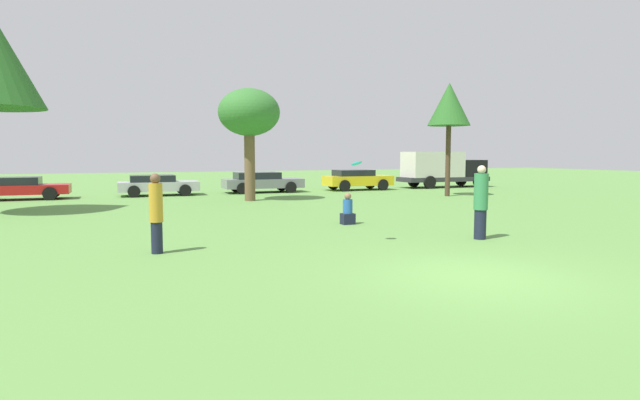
{
  "coord_description": "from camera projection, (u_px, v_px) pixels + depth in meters",
  "views": [
    {
      "loc": [
        -6.15,
        -7.5,
        2.23
      ],
      "look_at": [
        -1.19,
        4.65,
        1.07
      ],
      "focal_mm": 28.81,
      "sensor_mm": 36.0,
      "label": 1
    }
  ],
  "objects": [
    {
      "name": "tree_1",
      "position": [
        249.0,
        115.0,
        24.49
      ],
      "size": [
        2.95,
        2.95,
        5.37
      ],
      "color": "brown",
      "rests_on": "ground"
    },
    {
      "name": "frisbee",
      "position": [
        357.0,
        163.0,
        12.68
      ],
      "size": [
        0.28,
        0.26,
        0.14
      ],
      "color": "#19B2D8"
    },
    {
      "name": "ground_plane",
      "position": [
        475.0,
        276.0,
        9.43
      ],
      "size": [
        120.0,
        120.0,
        0.0
      ],
      "primitive_type": "plane",
      "color": "#5B8E42"
    },
    {
      "name": "bystander_sitting",
      "position": [
        348.0,
        211.0,
        16.43
      ],
      "size": [
        0.41,
        0.34,
        1.02
      ],
      "color": "#191E33",
      "rests_on": "ground"
    },
    {
      "name": "parked_car_grey",
      "position": [
        261.0,
        182.0,
        30.16
      ],
      "size": [
        4.62,
        2.12,
        1.19
      ],
      "rotation": [
        0.0,
        0.0,
        -0.01
      ],
      "color": "slate",
      "rests_on": "ground"
    },
    {
      "name": "parked_car_red",
      "position": [
        18.0,
        187.0,
        25.29
      ],
      "size": [
        4.46,
        1.98,
        1.12
      ],
      "rotation": [
        0.0,
        0.0,
        -0.01
      ],
      "color": "red",
      "rests_on": "ground"
    },
    {
      "name": "person_catcher",
      "position": [
        481.0,
        202.0,
        13.5
      ],
      "size": [
        0.37,
        0.37,
        1.95
      ],
      "rotation": [
        0.0,
        0.0,
        3.0
      ],
      "color": "#191E33",
      "rests_on": "ground"
    },
    {
      "name": "tree_2",
      "position": [
        449.0,
        105.0,
        27.15
      ],
      "size": [
        2.25,
        2.25,
        6.01
      ],
      "color": "#473323",
      "rests_on": "ground"
    },
    {
      "name": "person_thrower",
      "position": [
        156.0,
        213.0,
        11.53
      ],
      "size": [
        0.3,
        0.3,
        1.81
      ],
      "rotation": [
        0.0,
        0.0,
        -0.14
      ],
      "color": "#191E33",
      "rests_on": "ground"
    },
    {
      "name": "parked_car_silver",
      "position": [
        157.0,
        184.0,
        27.9
      ],
      "size": [
        4.22,
        2.08,
        1.12
      ],
      "rotation": [
        0.0,
        0.0,
        -0.01
      ],
      "color": "#B2B2B7",
      "rests_on": "ground"
    },
    {
      "name": "parked_car_yellow",
      "position": [
        357.0,
        179.0,
        32.22
      ],
      "size": [
        4.24,
        2.01,
        1.27
      ],
      "rotation": [
        0.0,
        0.0,
        -0.01
      ],
      "color": "gold",
      "rests_on": "ground"
    },
    {
      "name": "delivery_truck_black",
      "position": [
        442.0,
        168.0,
        34.84
      ],
      "size": [
        6.28,
        2.25,
        2.41
      ],
      "rotation": [
        0.0,
        0.0,
        -0.01
      ],
      "color": "#2D2D33",
      "rests_on": "ground"
    }
  ]
}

